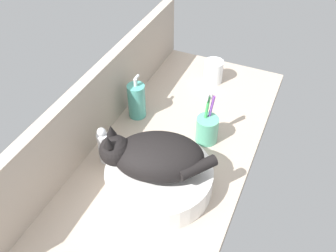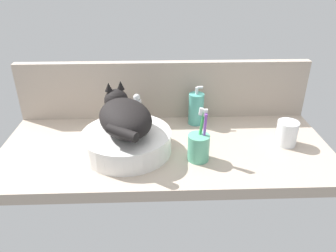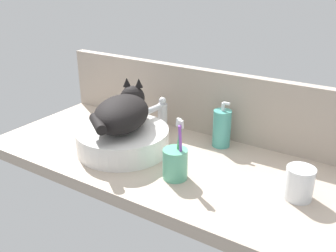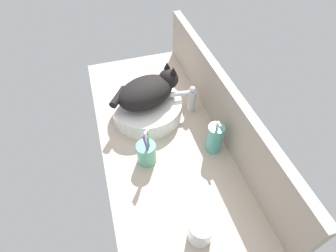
{
  "view_description": "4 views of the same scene",
  "coord_description": "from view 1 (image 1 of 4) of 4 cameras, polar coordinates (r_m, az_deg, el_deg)",
  "views": [
    {
      "loc": [
        -76.61,
        -34.12,
        88.05
      ],
      "look_at": [
        3.16,
        0.87,
        8.64
      ],
      "focal_mm": 40.0,
      "sensor_mm": 36.0,
      "label": 1
    },
    {
      "loc": [
        -2.93,
        -102.91,
        61.66
      ],
      "look_at": [
        0.8,
        -2.57,
        9.14
      ],
      "focal_mm": 35.0,
      "sensor_mm": 36.0,
      "label": 2
    },
    {
      "loc": [
        60.48,
        -91.34,
        57.4
      ],
      "look_at": [
        1.72,
        0.48,
        10.79
      ],
      "focal_mm": 40.0,
      "sensor_mm": 36.0,
      "label": 3
    },
    {
      "loc": [
        69.22,
        -18.83,
        85.61
      ],
      "look_at": [
        3.61,
        0.92,
        8.9
      ],
      "focal_mm": 28.0,
      "sensor_mm": 36.0,
      "label": 4
    }
  ],
  "objects": [
    {
      "name": "backsplash_panel",
      "position": [
        1.23,
        -10.8,
        3.23
      ],
      "size": [
        119.01,
        3.6,
        23.92
      ],
      "primitive_type": "cube",
      "color": "#AD9E8E",
      "rests_on": "ground_plane"
    },
    {
      "name": "toothbrush_cup",
      "position": [
        1.23,
        5.97,
        -0.41
      ],
      "size": [
        7.32,
        7.32,
        18.68
      ],
      "color": "#5BB28E",
      "rests_on": "ground_plane"
    },
    {
      "name": "faucet",
      "position": [
        1.15,
        -9.39,
        -2.9
      ],
      "size": [
        4.29,
        11.86,
        13.6
      ],
      "color": "silver",
      "rests_on": "ground_plane"
    },
    {
      "name": "water_glass",
      "position": [
        1.51,
        6.91,
        8.12
      ],
      "size": [
        7.62,
        7.62,
        9.02
      ],
      "color": "white",
      "rests_on": "ground_plane"
    },
    {
      "name": "sink_basin",
      "position": [
        1.1,
        -1.34,
        -7.97
      ],
      "size": [
        31.02,
        31.02,
        7.58
      ],
      "primitive_type": "cylinder",
      "color": "white",
      "rests_on": "ground_plane"
    },
    {
      "name": "soap_dispenser",
      "position": [
        1.31,
        -4.8,
        3.88
      ],
      "size": [
        6.17,
        6.17,
        16.24
      ],
      "color": "teal",
      "rests_on": "ground_plane"
    },
    {
      "name": "ground_plane",
      "position": [
        1.23,
        -0.22,
        -4.68
      ],
      "size": [
        119.01,
        52.79,
        4.0
      ],
      "primitive_type": "cube",
      "color": "#B2A08E"
    },
    {
      "name": "cat",
      "position": [
        1.02,
        -2.19,
        -4.55
      ],
      "size": [
        24.48,
        31.37,
        14.0
      ],
      "color": "black",
      "rests_on": "sink_basin"
    }
  ]
}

